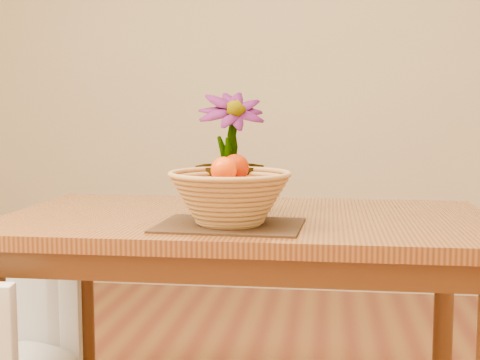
# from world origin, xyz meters

# --- Properties ---
(wall_back) EXTENTS (4.00, 0.02, 2.70)m
(wall_back) POSITION_xyz_m (0.00, 2.25, 1.35)
(wall_back) COLOR beige
(wall_back) RESTS_ON floor
(table) EXTENTS (1.40, 0.80, 0.75)m
(table) POSITION_xyz_m (0.00, 0.30, 0.66)
(table) COLOR brown
(table) RESTS_ON floor
(placemat) EXTENTS (0.39, 0.30, 0.01)m
(placemat) POSITION_xyz_m (-0.02, 0.11, 0.75)
(placemat) COLOR #3A2415
(placemat) RESTS_ON table
(wicker_basket) EXTENTS (0.32, 0.32, 0.13)m
(wicker_basket) POSITION_xyz_m (-0.02, 0.11, 0.82)
(wicker_basket) COLOR #B3824A
(wicker_basket) RESTS_ON placemat
(orange_pile) EXTENTS (0.16, 0.15, 0.13)m
(orange_pile) POSITION_xyz_m (-0.02, 0.11, 0.87)
(orange_pile) COLOR #FE4504
(orange_pile) RESTS_ON wicker_basket
(potted_plant) EXTENTS (0.25, 0.25, 0.36)m
(potted_plant) POSITION_xyz_m (-0.05, 0.31, 0.93)
(potted_plant) COLOR #204F16
(potted_plant) RESTS_ON table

